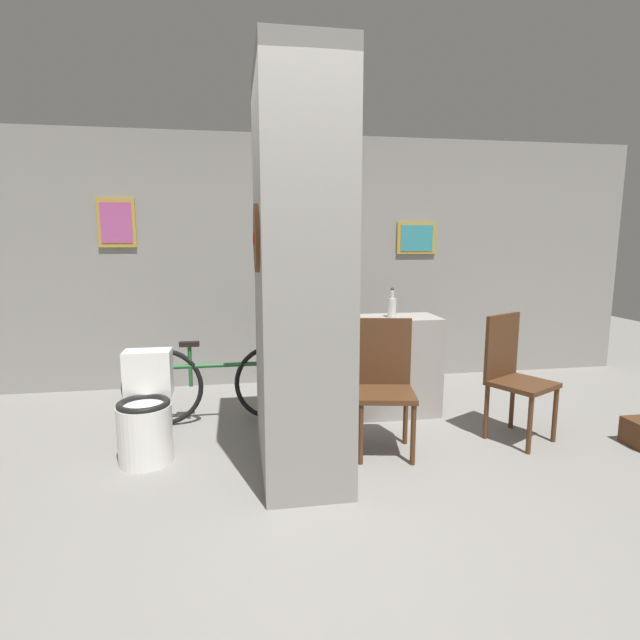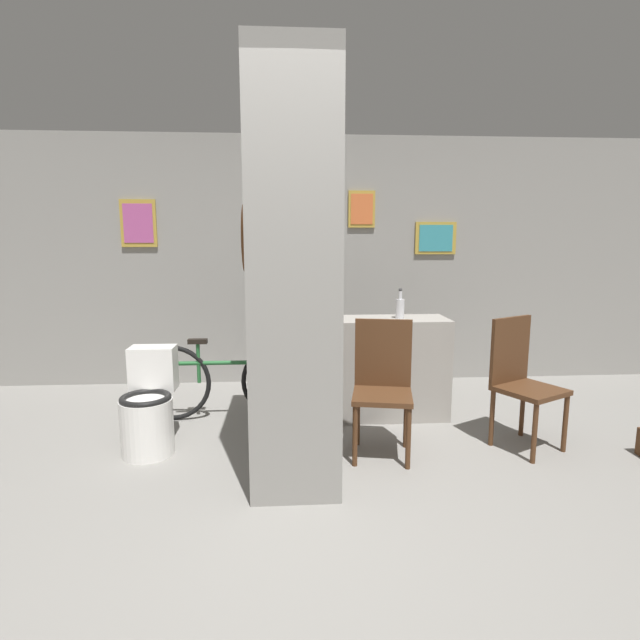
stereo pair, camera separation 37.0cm
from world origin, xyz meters
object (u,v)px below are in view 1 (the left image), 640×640
toilet (146,415)px  chair_near_pillar (384,380)px  bicycle (219,383)px  bottle_tall (392,306)px  chair_by_doorway (513,372)px

toilet → chair_near_pillar: chair_near_pillar is taller
bicycle → bottle_tall: size_ratio=6.01×
toilet → chair_by_doorway: bearing=-1.7°
chair_near_pillar → toilet: bearing=-173.5°
toilet → chair_near_pillar: (1.70, -0.13, 0.21)m
toilet → bicycle: size_ratio=0.47×
bicycle → chair_by_doorway: bearing=-17.1°
toilet → chair_near_pillar: 1.72m
chair_near_pillar → bottle_tall: 0.89m
bicycle → toilet: bearing=-128.4°
chair_by_doorway → bottle_tall: bearing=110.8°
chair_near_pillar → bicycle: chair_near_pillar is taller
chair_near_pillar → chair_by_doorway: (1.05, 0.05, 0.00)m
toilet → bicycle: (0.49, 0.62, 0.03)m
toilet → bottle_tall: size_ratio=2.84×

